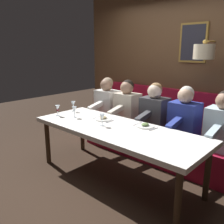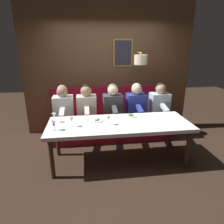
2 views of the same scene
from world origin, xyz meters
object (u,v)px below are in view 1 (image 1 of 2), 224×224
(diner_far, at_px, (127,105))
(wine_glass_3, at_px, (57,108))
(diner_nearest, at_px, (222,123))
(diner_middle, at_px, (154,110))
(wine_glass_0, at_px, (74,110))
(diner_near, at_px, (184,116))
(diner_farthest, at_px, (107,101))
(dining_table, at_px, (116,132))
(wine_glass_2, at_px, (102,117))
(wine_glass_1, at_px, (73,104))

(diner_far, height_order, wine_glass_3, diner_far)
(diner_nearest, xyz_separation_m, diner_far, (0.00, 1.58, 0.00))
(diner_middle, distance_m, wine_glass_0, 1.23)
(diner_near, relative_size, diner_farthest, 1.00)
(dining_table, distance_m, diner_farthest, 1.35)
(diner_far, bearing_deg, diner_farthest, 90.00)
(dining_table, bearing_deg, wine_glass_3, 99.32)
(diner_near, distance_m, wine_glass_0, 1.61)
(diner_farthest, distance_m, wine_glass_0, 0.96)
(diner_near, bearing_deg, dining_table, 149.73)
(dining_table, distance_m, wine_glass_2, 0.27)
(dining_table, bearing_deg, diner_middle, -0.66)
(diner_nearest, bearing_deg, wine_glass_1, 108.48)
(diner_far, distance_m, wine_glass_1, 0.91)
(diner_nearest, distance_m, diner_far, 1.58)
(diner_middle, height_order, wine_glass_1, diner_middle)
(diner_far, height_order, wine_glass_2, diner_far)
(diner_nearest, distance_m, wine_glass_0, 2.05)
(diner_near, height_order, diner_farthest, same)
(wine_glass_0, xyz_separation_m, wine_glass_2, (-0.01, -0.60, 0.00))
(diner_near, bearing_deg, wine_glass_3, 123.97)
(wine_glass_1, height_order, wine_glass_2, same)
(wine_glass_1, bearing_deg, diner_far, -37.98)
(diner_farthest, relative_size, wine_glass_1, 4.82)
(diner_nearest, relative_size, wine_glass_3, 4.82)
(wine_glass_0, bearing_deg, diner_near, -54.24)
(wine_glass_2, bearing_deg, diner_farthest, 40.88)
(diner_farthest, distance_m, wine_glass_2, 1.25)
(diner_near, height_order, wine_glass_1, diner_near)
(diner_middle, relative_size, wine_glass_0, 4.82)
(diner_middle, relative_size, diner_farthest, 1.00)
(diner_far, bearing_deg, dining_table, -148.63)
(diner_near, relative_size, diner_middle, 1.00)
(diner_nearest, distance_m, wine_glass_2, 1.55)
(wine_glass_1, bearing_deg, wine_glass_2, -104.43)
(wine_glass_2, bearing_deg, wine_glass_1, 75.57)
(diner_nearest, relative_size, wine_glass_1, 4.82)
(wine_glass_0, bearing_deg, wine_glass_1, 53.76)
(wine_glass_3, bearing_deg, diner_middle, -45.17)
(diner_near, relative_size, wine_glass_3, 4.82)
(diner_middle, bearing_deg, wine_glass_1, 122.85)
(dining_table, bearing_deg, wine_glass_0, 94.07)
(diner_near, bearing_deg, wine_glass_0, 125.76)
(wine_glass_2, xyz_separation_m, wine_glass_3, (-0.11, 0.86, -0.00))
(diner_near, distance_m, diner_farthest, 1.52)
(diner_farthest, relative_size, wine_glass_2, 4.82)
(diner_middle, distance_m, diner_far, 0.55)
(dining_table, height_order, diner_near, diner_near)
(wine_glass_0, distance_m, wine_glass_1, 0.38)
(diner_near, height_order, wine_glass_0, diner_near)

